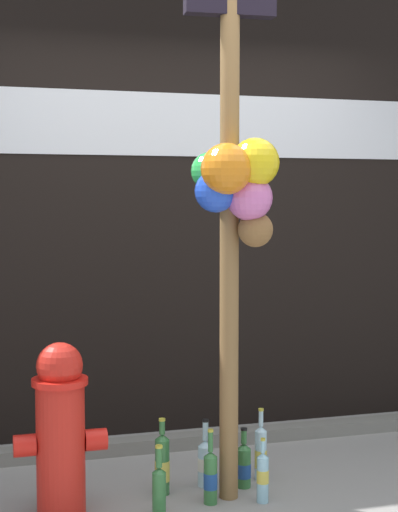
{
  "coord_description": "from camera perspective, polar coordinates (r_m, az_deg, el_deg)",
  "views": [
    {
      "loc": [
        -1.2,
        -3.27,
        1.48
      ],
      "look_at": [
        -0.19,
        0.3,
        1.21
      ],
      "focal_mm": 54.28,
      "sensor_mm": 36.0,
      "label": 1
    }
  ],
  "objects": [
    {
      "name": "bottle_4",
      "position": [
        3.91,
        0.85,
        -15.95
      ],
      "size": [
        0.07,
        0.07,
        0.37
      ],
      "color": "#337038",
      "rests_on": "ground_plane"
    },
    {
      "name": "bottle_1",
      "position": [
        4.13,
        3.32,
        -15.14
      ],
      "size": [
        0.07,
        0.07,
        0.31
      ],
      "color": "#337038",
      "rests_on": "ground_plane"
    },
    {
      "name": "memorial_post",
      "position": [
        3.7,
        2.61,
        6.53
      ],
      "size": [
        0.44,
        0.43,
        2.71
      ],
      "color": "olive",
      "rests_on": "ground_plane"
    },
    {
      "name": "bottle_5",
      "position": [
        4.23,
        4.57,
        -14.28
      ],
      "size": [
        0.06,
        0.06,
        0.38
      ],
      "color": "#B2DBEA",
      "rests_on": "ground_plane"
    },
    {
      "name": "building_wall",
      "position": [
        4.98,
        -1.89,
        6.52
      ],
      "size": [
        10.0,
        0.21,
        3.36
      ],
      "color": "black",
      "rests_on": "ground_plane"
    },
    {
      "name": "bottle_0",
      "position": [
        4.02,
        -2.73,
        -15.11
      ],
      "size": [
        0.08,
        0.08,
        0.39
      ],
      "color": "#337038",
      "rests_on": "ground_plane"
    },
    {
      "name": "curb_strip",
      "position": [
        4.76,
        -0.46,
        -13.44
      ],
      "size": [
        8.0,
        0.12,
        0.08
      ],
      "primitive_type": "cube",
      "color": "slate",
      "rests_on": "ground_plane"
    },
    {
      "name": "bottle_2",
      "position": [
        3.94,
        4.72,
        -15.88
      ],
      "size": [
        0.06,
        0.06,
        0.32
      ],
      "color": "#93CCE0",
      "rests_on": "ground_plane"
    },
    {
      "name": "bottle_6",
      "position": [
        4.13,
        0.48,
        -14.91
      ],
      "size": [
        0.08,
        0.08,
        0.35
      ],
      "color": "#B2DBEA",
      "rests_on": "ground_plane"
    },
    {
      "name": "fire_hydrant",
      "position": [
        3.78,
        -10.18,
        -12.33
      ],
      "size": [
        0.44,
        0.26,
        0.82
      ],
      "color": "red",
      "rests_on": "ground_plane"
    },
    {
      "name": "bottle_3",
      "position": [
        3.77,
        -2.96,
        -16.75
      ],
      "size": [
        0.06,
        0.06,
        0.34
      ],
      "color": "#337038",
      "rests_on": "ground_plane"
    }
  ]
}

